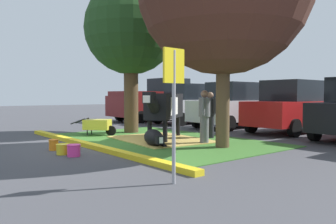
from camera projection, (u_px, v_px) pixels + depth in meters
ground_plane at (102, 145)px, 9.76m from camera, size 80.00×80.00×0.00m
grass_island at (160, 140)px, 10.91m from camera, size 7.52×4.63×0.02m
curb_yellow at (89, 145)px, 9.35m from camera, size 8.72×0.24×0.12m
hay_bedding at (161, 139)px, 10.87m from camera, size 3.43×2.72×0.04m
shade_tree_left at (131, 29)px, 12.83m from camera, size 3.52×3.52×5.76m
cow_holstein at (164, 106)px, 10.87m from camera, size 2.17×2.74×1.54m
calf_lying at (154, 138)px, 9.57m from camera, size 1.33×0.84×0.48m
person_handler at (210, 114)px, 11.30m from camera, size 0.53×0.34×1.56m
person_visitor_near at (204, 115)px, 9.96m from camera, size 0.34×0.45×1.59m
wheelbarrow at (98, 125)px, 12.08m from camera, size 1.36×1.34×0.63m
parking_sign at (174, 89)px, 5.43m from camera, size 0.07×0.44×2.20m
bucket_orange at (54, 145)px, 8.86m from camera, size 0.27×0.27×0.29m
bucket_yellow at (63, 149)px, 8.24m from camera, size 0.34×0.34×0.26m
bucket_pink at (74, 150)px, 7.98m from camera, size 0.33×0.33×0.28m
pickup_truck_maroon at (157, 101)px, 19.29m from camera, size 2.26×5.42×2.42m
sedan_silver at (190, 104)px, 17.32m from camera, size 2.06×4.42×2.02m
sedan_blue at (234, 106)px, 15.13m from camera, size 2.06×4.42×2.02m
sedan_red at (293, 107)px, 13.15m from camera, size 2.06×4.42×2.02m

